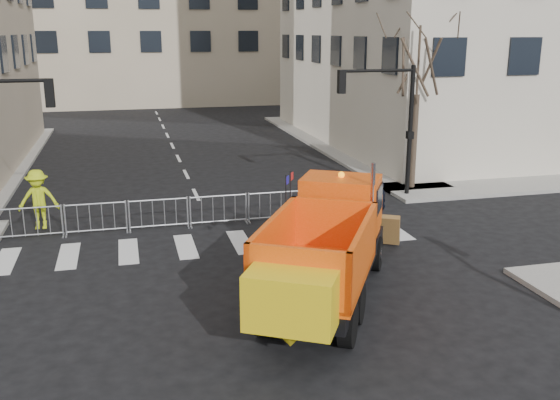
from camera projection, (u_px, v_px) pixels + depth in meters
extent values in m
plane|color=black|center=(255.00, 316.00, 15.15)|extent=(120.00, 120.00, 0.00)
cube|color=gray|center=(207.00, 216.00, 23.08)|extent=(64.00, 5.00, 0.15)
cylinder|color=black|center=(410.00, 133.00, 25.34)|extent=(0.18, 0.18, 5.40)
cube|color=black|center=(327.00, 267.00, 15.94)|extent=(5.04, 6.67, 0.41)
cylinder|color=black|center=(311.00, 248.00, 18.46)|extent=(0.77, 1.02, 0.99)
cylinder|color=black|center=(376.00, 254.00, 17.96)|extent=(0.77, 1.02, 0.99)
cylinder|color=black|center=(279.00, 294.00, 15.19)|extent=(0.77, 1.02, 0.99)
cylinder|color=black|center=(356.00, 303.00, 14.70)|extent=(0.77, 1.02, 0.99)
cylinder|color=black|center=(265.00, 315.00, 14.10)|extent=(0.77, 1.02, 0.99)
cylinder|color=black|center=(348.00, 325.00, 13.61)|extent=(0.77, 1.02, 0.99)
cube|color=#EE500D|center=(347.00, 213.00, 18.45)|extent=(2.36, 2.20, 0.90)
cube|color=#EE500D|center=(340.00, 206.00, 17.22)|extent=(2.52, 2.29, 1.62)
cylinder|color=silver|center=(372.00, 204.00, 16.26)|extent=(0.13, 0.13, 2.17)
cube|color=#EE500D|center=(317.00, 248.00, 14.52)|extent=(3.94, 4.57, 1.49)
cube|color=yellow|center=(291.00, 301.00, 12.32)|extent=(2.01, 1.68, 1.17)
cube|color=brown|center=(354.00, 227.00, 20.12)|extent=(2.76, 1.89, 1.01)
imported|color=black|center=(353.00, 225.00, 19.14)|extent=(0.70, 0.49, 1.85)
imported|color=black|center=(327.00, 229.00, 19.16)|extent=(0.85, 0.71, 1.61)
imported|color=black|center=(379.00, 204.00, 21.75)|extent=(0.97, 1.03, 1.71)
imported|color=#B8CD18|center=(38.00, 199.00, 21.13)|extent=(1.36, 0.82, 2.06)
cube|color=#A7190C|center=(321.00, 204.00, 22.34)|extent=(0.49, 0.45, 1.10)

